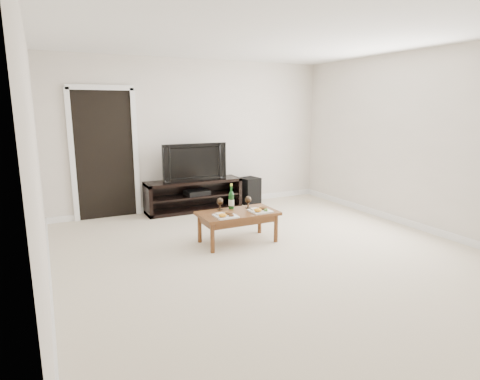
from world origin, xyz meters
name	(u,v)px	position (x,y,z in m)	size (l,w,h in m)	color
floor	(274,256)	(0.00, 0.00, 0.00)	(5.50, 5.50, 0.00)	beige
back_wall	(195,135)	(0.00, 2.77, 1.30)	(5.00, 0.04, 2.60)	silver
ceiling	(278,30)	(0.00, 0.00, 2.62)	(5.00, 5.50, 0.04)	white
doorway	(105,156)	(-1.55, 2.73, 1.02)	(0.90, 0.02, 2.05)	black
media_console	(194,195)	(-0.14, 2.50, 0.28)	(1.67, 0.45, 0.55)	black
television	(193,162)	(-0.14, 2.50, 0.87)	(1.12, 0.15, 0.64)	black
av_receiver	(197,192)	(-0.09, 2.48, 0.33)	(0.40, 0.30, 0.08)	black
subwoofer	(249,191)	(0.98, 2.54, 0.25)	(0.33, 0.33, 0.49)	black
coffee_table	(238,227)	(-0.18, 0.66, 0.21)	(1.05, 0.57, 0.42)	brown
plate_left	(226,214)	(-0.42, 0.52, 0.45)	(0.27, 0.27, 0.07)	white
plate_right	(260,209)	(0.10, 0.55, 0.45)	(0.27, 0.27, 0.07)	white
wine_bottle	(231,196)	(-0.18, 0.87, 0.59)	(0.07, 0.07, 0.35)	#0E3412
goblet_left	(220,204)	(-0.34, 0.87, 0.51)	(0.09, 0.09, 0.17)	#33271C
goblet_right	(248,202)	(0.05, 0.80, 0.51)	(0.09, 0.09, 0.17)	#33271C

